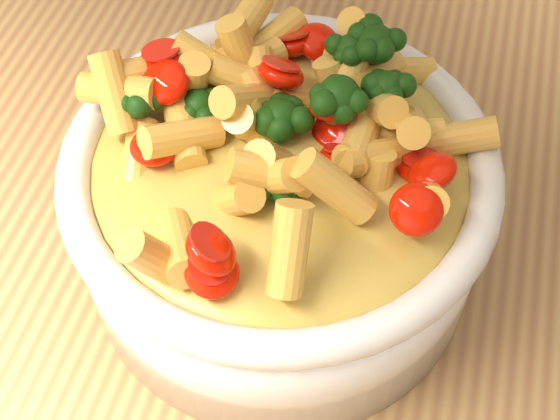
# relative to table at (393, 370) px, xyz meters

# --- Properties ---
(table) EXTENTS (1.20, 0.80, 0.90)m
(table) POSITION_rel_table_xyz_m (0.00, 0.00, 0.00)
(table) COLOR #B3864C
(table) RESTS_ON ground
(serving_bowl) EXTENTS (0.26, 0.26, 0.11)m
(serving_bowl) POSITION_rel_table_xyz_m (-0.09, 0.01, 0.16)
(serving_bowl) COLOR silver
(serving_bowl) RESTS_ON table
(pasta_salad) EXTENTS (0.20, 0.20, 0.05)m
(pasta_salad) POSITION_rel_table_xyz_m (-0.09, 0.01, 0.23)
(pasta_salad) COLOR #F9BB4E
(pasta_salad) RESTS_ON serving_bowl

